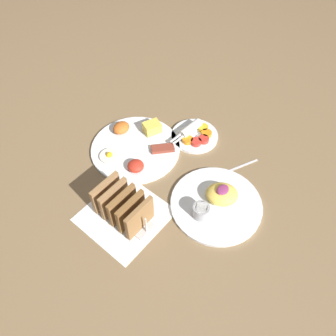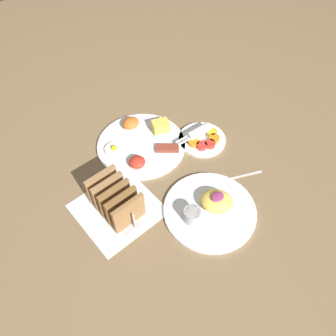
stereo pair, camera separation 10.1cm
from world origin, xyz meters
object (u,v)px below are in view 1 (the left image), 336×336
Objects in this scene: plate_condiments at (195,135)px; plate_foreground at (216,202)px; plate_breakfast at (135,146)px; toast_rack at (123,206)px.

plate_foreground is at bearing -130.23° from plate_condiments.
plate_breakfast is 1.10× the size of plate_foreground.
plate_foreground reaches higher than plate_condiments.
plate_foreground is (-0.01, -0.34, 0.00)m from plate_breakfast.
plate_breakfast is 0.26m from toast_rack.
plate_breakfast is 0.34m from plate_foreground.
plate_breakfast reaches higher than plate_condiments.
plate_breakfast is at bearing 144.34° from plate_condiments.
plate_condiments is 0.96× the size of toast_rack.
plate_breakfast is 0.21m from plate_condiments.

